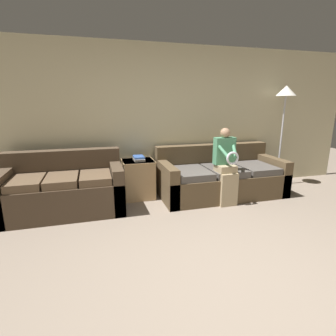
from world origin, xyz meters
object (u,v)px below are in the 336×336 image
object	(u,v)px
couch_side	(64,190)
book_stack	(139,158)
couch_main	(220,178)
child_left_seated	(226,164)
side_shelf	(139,179)
floor_lamp	(285,100)

from	to	relation	value
couch_side	book_stack	bearing A→B (deg)	14.51
couch_main	child_left_seated	xyz separation A→B (m)	(-0.11, -0.41, 0.35)
side_shelf	book_stack	size ratio (longest dim) A/B	2.28
couch_main	book_stack	bearing A→B (deg)	170.74
couch_main	side_shelf	bearing A→B (deg)	170.54
couch_main	floor_lamp	xyz separation A→B (m)	(1.33, 0.16, 1.32)
floor_lamp	child_left_seated	bearing A→B (deg)	-158.35
child_left_seated	side_shelf	world-z (taller)	child_left_seated
couch_main	child_left_seated	bearing A→B (deg)	-105.50
child_left_seated	book_stack	xyz separation A→B (m)	(-1.28, 0.64, 0.04)
couch_main	child_left_seated	world-z (taller)	child_left_seated
couch_side	book_stack	distance (m)	1.26
couch_side	floor_lamp	size ratio (longest dim) A/B	0.90
side_shelf	floor_lamp	xyz separation A→B (m)	(2.73, -0.07, 1.29)
couch_side	side_shelf	size ratio (longest dim) A/B	2.61
couch_main	couch_side	distance (m)	2.56
floor_lamp	couch_main	bearing A→B (deg)	-172.98
child_left_seated	side_shelf	bearing A→B (deg)	153.52
couch_side	floor_lamp	distance (m)	4.11
side_shelf	book_stack	distance (m)	0.35
side_shelf	book_stack	xyz separation A→B (m)	(0.01, -0.01, 0.35)
book_stack	side_shelf	bearing A→B (deg)	151.41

